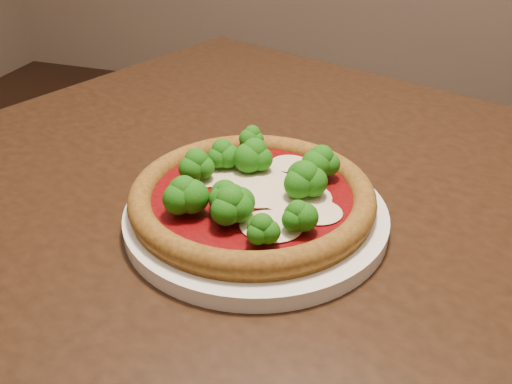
% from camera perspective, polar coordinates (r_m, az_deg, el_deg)
% --- Properties ---
extents(dining_table, '(1.29, 1.18, 0.75)m').
position_cam_1_polar(dining_table, '(0.74, 4.70, -7.22)').
color(dining_table, black).
rests_on(dining_table, floor).
extents(plate, '(0.29, 0.29, 0.02)m').
position_cam_1_polar(plate, '(0.63, 0.00, -2.42)').
color(plate, white).
rests_on(plate, dining_table).
extents(pizza, '(0.27, 0.27, 0.06)m').
position_cam_1_polar(pizza, '(0.62, -0.40, 0.04)').
color(pizza, brown).
rests_on(pizza, plate).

